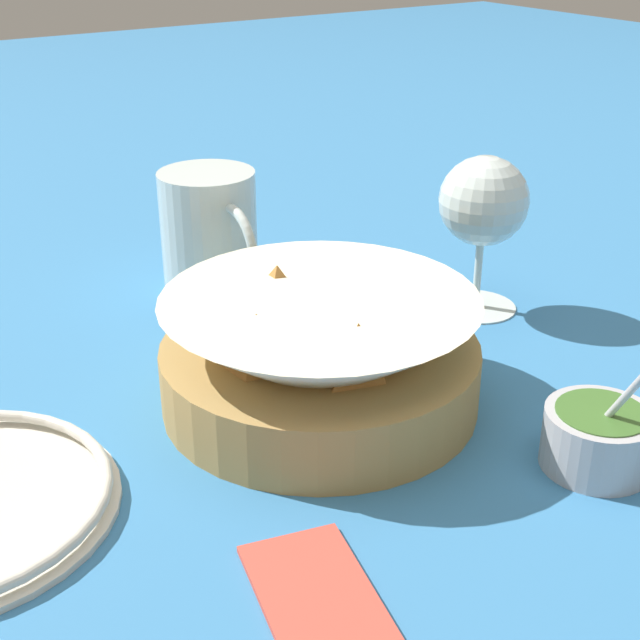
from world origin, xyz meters
name	(u,v)px	position (x,y,z in m)	size (l,w,h in m)	color
ground_plane	(316,416)	(0.00, 0.00, 0.00)	(4.00, 4.00, 0.00)	teal
food_basket	(319,357)	(-0.02, 0.01, 0.04)	(0.24, 0.24, 0.10)	#B2894C
sauce_cup	(598,436)	(0.15, 0.12, 0.02)	(0.07, 0.07, 0.10)	#B7B7BC
wine_glass	(483,206)	(-0.08, 0.23, 0.10)	(0.08, 0.08, 0.14)	silver
beer_mug	(210,239)	(-0.24, 0.04, 0.05)	(0.13, 0.09, 0.12)	silver
napkin	(316,592)	(0.16, -0.10, 0.00)	(0.11, 0.08, 0.01)	#DB4C3D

